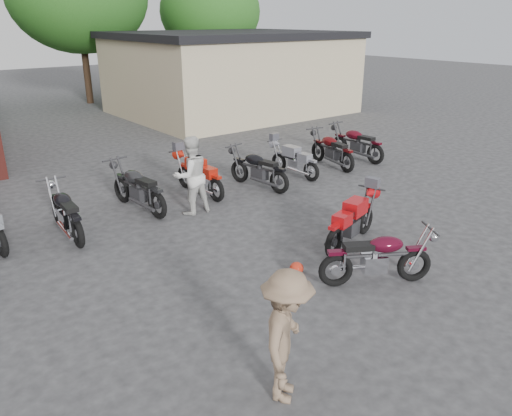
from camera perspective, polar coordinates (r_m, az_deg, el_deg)
ground at (r=9.02m, az=8.83°, el=-8.33°), size 90.00×90.00×0.00m
stucco_building at (r=24.99m, az=-2.87°, el=14.88°), size 10.00×8.00×3.50m
tree_2 at (r=29.00m, az=-19.43°, el=19.89°), size 7.04×7.04×8.80m
tree_3 at (r=32.61m, az=-5.20°, el=19.84°), size 6.08×6.08×7.60m
vintage_motorcycle at (r=8.86m, az=13.85°, el=-5.17°), size 2.00×1.55×1.13m
sportbike at (r=10.30m, az=10.92°, el=-1.22°), size 2.02×1.12×1.11m
helmet at (r=9.14m, az=4.67°, el=-6.88°), size 0.32×0.32×0.23m
person_light at (r=11.75m, az=-7.46°, el=3.70°), size 0.91×0.71×1.86m
person_tan at (r=6.08m, az=3.51°, el=-14.46°), size 1.26×1.19×1.71m
row_bike_2 at (r=11.26m, az=-20.97°, el=-0.18°), size 0.77×2.04×1.16m
row_bike_3 at (r=12.26m, az=-13.42°, el=2.49°), size 0.94×2.18×1.23m
row_bike_4 at (r=13.12m, az=-6.57°, el=3.97°), size 0.73×2.01×1.15m
row_bike_5 at (r=13.57m, az=0.19°, el=4.71°), size 0.99×2.09×1.16m
row_bike_6 at (r=14.65m, az=4.35°, el=5.65°), size 0.71×1.85×1.05m
row_bike_7 at (r=15.75m, az=8.63°, el=6.79°), size 0.97×2.10×1.17m
row_bike_8 at (r=16.72m, az=11.41°, el=7.47°), size 0.72×2.08×1.20m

